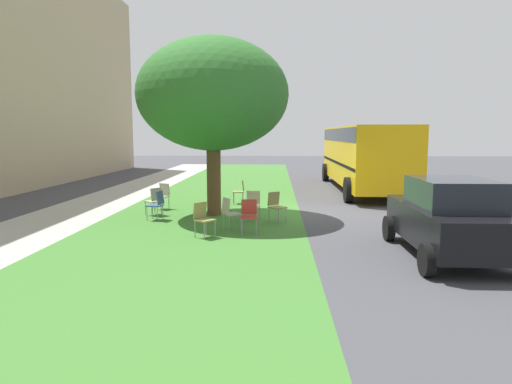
{
  "coord_description": "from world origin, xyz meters",
  "views": [
    {
      "loc": [
        -14.78,
        0.99,
        2.54
      ],
      "look_at": [
        -1.52,
        1.58,
        0.86
      ],
      "focal_mm": 31.95,
      "sensor_mm": 36.0,
      "label": 1
    }
  ],
  "objects_px": {
    "parked_car": "(449,217)",
    "chair_0": "(163,194)",
    "chair_2": "(253,203)",
    "street_tree": "(213,95)",
    "chair_6": "(276,204)",
    "chair_3": "(230,211)",
    "chair_5": "(203,217)",
    "school_bus": "(363,152)",
    "chair_7": "(249,214)",
    "chair_1": "(240,190)",
    "chair_4": "(154,199)",
    "chair_8": "(157,203)"
  },
  "relations": [
    {
      "from": "chair_3",
      "to": "chair_7",
      "type": "bearing_deg",
      "value": -123.69
    },
    {
      "from": "chair_4",
      "to": "chair_5",
      "type": "height_order",
      "value": "same"
    },
    {
      "from": "chair_2",
      "to": "chair_7",
      "type": "distance_m",
      "value": 1.79
    },
    {
      "from": "chair_1",
      "to": "chair_5",
      "type": "distance_m",
      "value": 5.58
    },
    {
      "from": "chair_0",
      "to": "chair_3",
      "type": "xyz_separation_m",
      "value": [
        -3.39,
        -2.64,
        0.0
      ]
    },
    {
      "from": "chair_1",
      "to": "chair_4",
      "type": "xyz_separation_m",
      "value": [
        -2.56,
        2.51,
        0.0
      ]
    },
    {
      "from": "chair_5",
      "to": "school_bus",
      "type": "xyz_separation_m",
      "value": [
        10.04,
        -5.78,
        1.24
      ]
    },
    {
      "from": "school_bus",
      "to": "chair_3",
      "type": "bearing_deg",
      "value": 150.49
    },
    {
      "from": "street_tree",
      "to": "chair_3",
      "type": "distance_m",
      "value": 4.03
    },
    {
      "from": "street_tree",
      "to": "school_bus",
      "type": "bearing_deg",
      "value": -40.74
    },
    {
      "from": "chair_2",
      "to": "chair_8",
      "type": "relative_size",
      "value": 1.0
    },
    {
      "from": "parked_car",
      "to": "chair_4",
      "type": "bearing_deg",
      "value": 58.16
    },
    {
      "from": "chair_3",
      "to": "chair_0",
      "type": "bearing_deg",
      "value": 37.95
    },
    {
      "from": "parked_car",
      "to": "chair_0",
      "type": "bearing_deg",
      "value": 51.99
    },
    {
      "from": "street_tree",
      "to": "school_bus",
      "type": "distance_m",
      "value": 9.31
    },
    {
      "from": "chair_0",
      "to": "parked_car",
      "type": "bearing_deg",
      "value": -128.01
    },
    {
      "from": "chair_0",
      "to": "chair_6",
      "type": "relative_size",
      "value": 1.0
    },
    {
      "from": "chair_6",
      "to": "parked_car",
      "type": "xyz_separation_m",
      "value": [
        -3.66,
        -3.59,
        0.32
      ]
    },
    {
      "from": "chair_3",
      "to": "parked_car",
      "type": "relative_size",
      "value": 0.24
    },
    {
      "from": "chair_7",
      "to": "school_bus",
      "type": "height_order",
      "value": "school_bus"
    },
    {
      "from": "chair_6",
      "to": "parked_car",
      "type": "height_order",
      "value": "parked_car"
    },
    {
      "from": "chair_5",
      "to": "chair_8",
      "type": "distance_m",
      "value": 2.81
    },
    {
      "from": "street_tree",
      "to": "chair_4",
      "type": "relative_size",
      "value": 6.24
    },
    {
      "from": "chair_2",
      "to": "school_bus",
      "type": "height_order",
      "value": "school_bus"
    },
    {
      "from": "chair_1",
      "to": "chair_7",
      "type": "distance_m",
      "value": 5.12
    },
    {
      "from": "street_tree",
      "to": "chair_2",
      "type": "xyz_separation_m",
      "value": [
        -0.88,
        -1.28,
        -3.23
      ]
    },
    {
      "from": "chair_0",
      "to": "chair_6",
      "type": "xyz_separation_m",
      "value": [
        -2.17,
        -3.87,
        0.0
      ]
    },
    {
      "from": "chair_6",
      "to": "school_bus",
      "type": "bearing_deg",
      "value": -26.5
    },
    {
      "from": "chair_0",
      "to": "chair_6",
      "type": "bearing_deg",
      "value": -119.28
    },
    {
      "from": "street_tree",
      "to": "parked_car",
      "type": "relative_size",
      "value": 1.48
    },
    {
      "from": "chair_2",
      "to": "chair_7",
      "type": "height_order",
      "value": "same"
    },
    {
      "from": "chair_3",
      "to": "chair_4",
      "type": "bearing_deg",
      "value": 50.22
    },
    {
      "from": "chair_6",
      "to": "parked_car",
      "type": "relative_size",
      "value": 0.24
    },
    {
      "from": "chair_2",
      "to": "chair_5",
      "type": "distance_m",
      "value": 2.54
    },
    {
      "from": "chair_3",
      "to": "chair_5",
      "type": "relative_size",
      "value": 1.0
    },
    {
      "from": "street_tree",
      "to": "chair_3",
      "type": "height_order",
      "value": "street_tree"
    },
    {
      "from": "chair_6",
      "to": "chair_0",
      "type": "bearing_deg",
      "value": 60.72
    },
    {
      "from": "chair_0",
      "to": "chair_2",
      "type": "relative_size",
      "value": 1.0
    },
    {
      "from": "chair_3",
      "to": "chair_4",
      "type": "distance_m",
      "value": 3.38
    },
    {
      "from": "chair_5",
      "to": "chair_7",
      "type": "height_order",
      "value": "same"
    },
    {
      "from": "chair_1",
      "to": "school_bus",
      "type": "distance_m",
      "value": 7.04
    },
    {
      "from": "chair_4",
      "to": "parked_car",
      "type": "distance_m",
      "value": 8.73
    },
    {
      "from": "chair_2",
      "to": "chair_4",
      "type": "relative_size",
      "value": 1.0
    },
    {
      "from": "street_tree",
      "to": "chair_6",
      "type": "distance_m",
      "value": 3.93
    },
    {
      "from": "chair_4",
      "to": "chair_3",
      "type": "bearing_deg",
      "value": -129.78
    },
    {
      "from": "chair_2",
      "to": "chair_3",
      "type": "relative_size",
      "value": 1.0
    },
    {
      "from": "chair_1",
      "to": "chair_8",
      "type": "bearing_deg",
      "value": 146.47
    },
    {
      "from": "chair_0",
      "to": "chair_2",
      "type": "distance_m",
      "value": 3.75
    },
    {
      "from": "chair_2",
      "to": "parked_car",
      "type": "xyz_separation_m",
      "value": [
        -3.87,
        -4.26,
        0.32
      ]
    },
    {
      "from": "chair_1",
      "to": "chair_5",
      "type": "relative_size",
      "value": 1.0
    }
  ]
}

